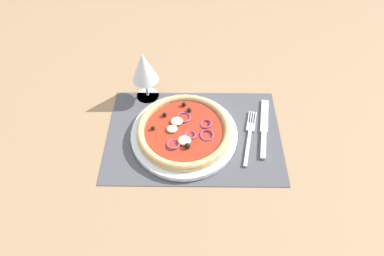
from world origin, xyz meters
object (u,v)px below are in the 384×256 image
(fork, at_px, (251,134))
(knife, at_px, (265,127))
(plate, at_px, (185,134))
(wine_glass, at_px, (145,68))
(pizza, at_px, (185,130))

(fork, bearing_deg, knife, -46.29)
(plate, xyz_separation_m, fork, (0.17, 0.00, -0.00))
(fork, distance_m, knife, 0.05)
(plate, distance_m, knife, 0.21)
(knife, bearing_deg, wine_glass, 78.67)
(plate, relative_size, pizza, 1.14)
(pizza, distance_m, knife, 0.21)
(knife, bearing_deg, pizza, 107.23)
(fork, relative_size, wine_glass, 1.20)
(pizza, bearing_deg, fork, 1.71)
(pizza, xyz_separation_m, knife, (0.21, 0.03, -0.02))
(plate, distance_m, pizza, 0.02)
(wine_glass, bearing_deg, plate, -53.80)
(knife, xyz_separation_m, wine_glass, (-0.32, 0.12, 0.10))
(pizza, xyz_separation_m, fork, (0.17, 0.01, -0.02))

